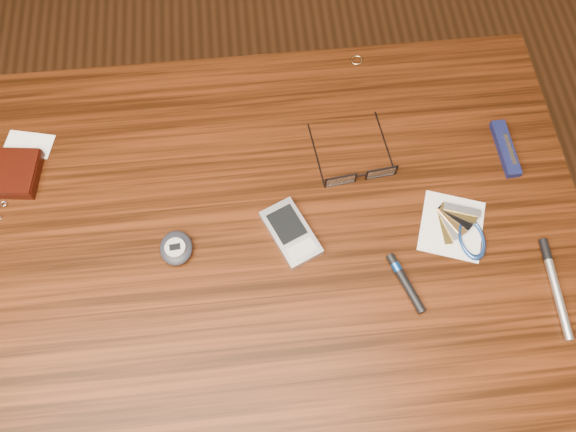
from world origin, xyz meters
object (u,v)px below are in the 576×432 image
object	(u,v)px
wallet_and_card	(7,172)
pedometer	(176,248)
desk	(258,266)
notepad_keys	(462,230)
silver_pen	(554,280)
eyeglasses	(360,173)
pocket_knife	(506,149)
pda_phone	(291,233)

from	to	relation	value
wallet_and_card	pedometer	distance (m)	0.30
desk	pedometer	xyz separation A→B (m)	(-0.11, -0.00, 0.11)
desk	notepad_keys	distance (m)	0.33
pedometer	silver_pen	distance (m)	0.54
silver_pen	notepad_keys	bearing A→B (deg)	141.64
notepad_keys	silver_pen	bearing A→B (deg)	-38.36
desk	wallet_and_card	bearing A→B (deg)	158.03
desk	silver_pen	size ratio (longest dim) A/B	6.73
wallet_and_card	notepad_keys	size ratio (longest dim) A/B	1.05
eyeglasses	pedometer	bearing A→B (deg)	-161.44
wallet_and_card	eyeglasses	distance (m)	0.55
pocket_knife	silver_pen	world-z (taller)	pocket_knife
pedometer	notepad_keys	distance (m)	0.42
wallet_and_card	notepad_keys	world-z (taller)	wallet_and_card
eyeglasses	notepad_keys	size ratio (longest dim) A/B	1.04
eyeglasses	notepad_keys	xyz separation A→B (m)	(0.14, -0.11, -0.01)
desk	silver_pen	bearing A→B (deg)	-13.60
silver_pen	pedometer	bearing A→B (deg)	169.30
silver_pen	pda_phone	bearing A→B (deg)	163.38
eyeglasses	silver_pen	xyz separation A→B (m)	(0.25, -0.20, -0.01)
wallet_and_card	pocket_knife	distance (m)	0.78
eyeglasses	pocket_knife	size ratio (longest dim) A/B	1.30
notepad_keys	silver_pen	distance (m)	0.14
desk	silver_pen	distance (m)	0.45
eyeglasses	pocket_knife	bearing A→B (deg)	5.58
wallet_and_card	pda_phone	bearing A→B (deg)	-18.49
wallet_and_card	eyeglasses	world-z (taller)	eyeglasses
silver_pen	eyeglasses	bearing A→B (deg)	141.85
pocket_knife	silver_pen	bearing A→B (deg)	-86.72
pedometer	notepad_keys	xyz separation A→B (m)	(0.42, -0.01, -0.01)
pda_phone	notepad_keys	xyz separation A→B (m)	(0.25, -0.02, -0.00)
eyeglasses	pocket_knife	distance (m)	0.24
notepad_keys	pocket_knife	world-z (taller)	pocket_knife
pedometer	desk	bearing A→B (deg)	0.27
eyeglasses	pda_phone	size ratio (longest dim) A/B	1.15
pocket_knife	notepad_keys	bearing A→B (deg)	-127.46
pda_phone	wallet_and_card	bearing A→B (deg)	161.51
desk	pocket_knife	distance (m)	0.44
pda_phone	pedometer	distance (m)	0.17
pocket_knife	eyeglasses	bearing A→B (deg)	-174.42
pda_phone	pocket_knife	xyz separation A→B (m)	(0.35, 0.11, -0.00)
desk	eyeglasses	distance (m)	0.23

